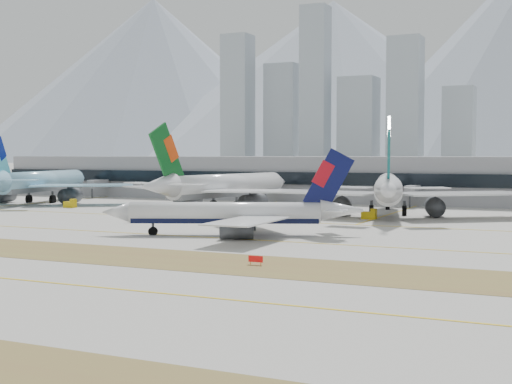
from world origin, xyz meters
The scene contains 12 objects.
ground centered at (0.00, 0.00, 0.00)m, with size 3000.00×3000.00×0.00m, color #A9A69E.
apron_markings centered at (0.00, -53.95, 0.02)m, with size 360.00×122.22×0.06m.
taxiing_airliner centered at (4.22, 0.42, 4.13)m, with size 48.35×40.93×17.12m.
widebody_korean centered at (-94.28, 56.80, 6.50)m, with size 66.83×66.56×24.47m.
widebody_eva centered at (-26.98, 55.78, 6.42)m, with size 66.88×66.17×24.16m.
widebody_cathay centered at (20.27, 56.56, 6.51)m, with size 66.60×66.45×24.49m.
terminal centered at (0.00, 114.84, 7.50)m, with size 280.00×43.10×15.00m.
hold_sign_right centered at (23.58, -32.00, 0.88)m, with size 2.20×0.15×1.35m.
gse_b centered at (-32.37, 38.21, 1.05)m, with size 3.55×2.00×2.60m.
gse_a centered at (-71.85, 44.92, 1.05)m, with size 3.55×2.00×2.60m.
gse_c centered at (18.68, 45.14, 1.05)m, with size 3.55×2.00×2.60m.
city_skyline centered at (-106.76, 453.42, 49.80)m, with size 342.00×49.80×140.00m.
Camera 1 is at (65.24, -122.87, 15.62)m, focal length 50.00 mm.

